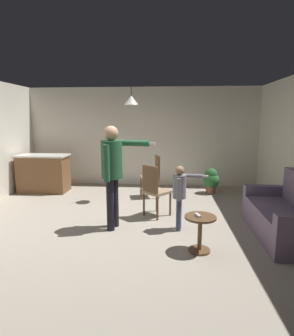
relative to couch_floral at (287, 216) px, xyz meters
name	(u,v)px	position (x,y,z in m)	size (l,w,h in m)	color
ground	(126,226)	(-2.62, 0.20, -0.33)	(7.68, 7.68, 0.00)	#9E9384
wall_back	(143,137)	(-2.62, 3.40, 1.02)	(6.40, 0.10, 2.70)	silver
couch_floral	(287,216)	(0.00, 0.00, 0.00)	(0.89, 1.82, 1.00)	slate
kitchen_counter	(44,173)	(-5.07, 2.40, 0.15)	(1.26, 0.66, 0.95)	brown
side_table_by_couch	(200,229)	(-1.44, -0.63, 0.00)	(0.44, 0.44, 0.52)	brown
person_adult	(113,166)	(-2.81, 0.12, 0.75)	(0.89, 0.49, 1.74)	black
person_child	(180,191)	(-1.69, 0.14, 0.35)	(0.59, 0.31, 1.09)	#384260
dining_chair_by_counter	(154,189)	(-2.15, 0.75, 0.21)	(0.59, 0.59, 1.00)	brown
dining_chair_near_wall	(153,174)	(-2.26, 2.12, 0.21)	(0.51, 0.51, 1.00)	brown
potted_plant_corner	(211,180)	(-0.82, 2.56, 0.02)	(0.41, 0.41, 0.63)	brown
spare_remote_on_table	(198,215)	(-1.48, -0.65, 0.21)	(0.04, 0.13, 0.04)	white
ceiling_light_pendant	(131,100)	(-2.72, 1.83, 1.92)	(0.32, 0.32, 0.55)	silver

